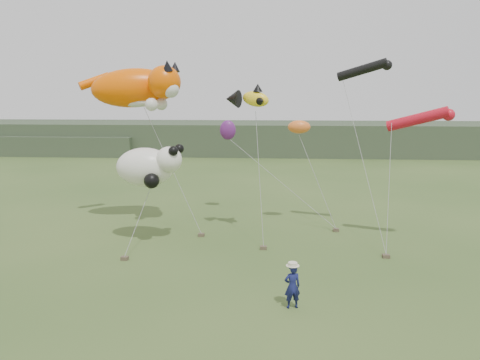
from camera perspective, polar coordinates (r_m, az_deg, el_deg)
name	(u,v)px	position (r m, az deg, el deg)	size (l,w,h in m)	color
ground	(271,288)	(19.45, 3.79, -12.95)	(120.00, 120.00, 0.00)	#385123
headland	(250,138)	(62.89, 1.20, 5.11)	(90.00, 13.00, 4.00)	#2D3D28
festival_attendant	(292,286)	(17.52, 6.39, -12.76)	(0.60, 0.40, 1.65)	#14194D
sandbag_anchors	(264,244)	(24.34, 2.89, -7.86)	(12.72, 5.72, 0.17)	brown
cat_kite	(140,87)	(27.43, -12.04, 10.99)	(6.41, 3.56, 2.73)	#F75B00
fish_kite	(247,98)	(24.91, 0.87, 9.92)	(2.62, 1.70, 1.29)	yellow
tube_kites	(398,97)	(25.71, 18.74, 9.60)	(5.43, 3.74, 3.79)	black
panda_kite	(149,166)	(24.53, -11.05, 1.66)	(3.52, 2.27, 2.19)	white
misc_kites	(259,129)	(28.81, 2.29, 6.27)	(5.57, 3.42, 1.41)	orange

